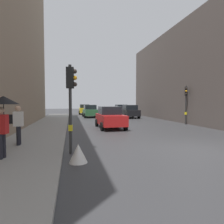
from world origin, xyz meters
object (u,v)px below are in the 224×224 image
Objects in this scene: car_yellow_taxi at (84,109)px; pedestrian_with_black_backpack at (17,123)px; car_green_estate at (90,111)px; traffic_light_near_left at (71,93)px; car_white_compact at (121,110)px; car_dark_suv at (130,111)px; traffic_light_mid_street at (186,98)px; car_red_sedan at (110,117)px; warning_sign_triangle at (78,153)px; pedestrian_with_umbrella at (3,110)px.

car_yellow_taxi is 2.39× the size of pedestrian_with_black_backpack.
car_yellow_taxi is at bearing 92.25° from car_green_estate.
traffic_light_near_left is 0.85× the size of car_white_compact.
car_dark_suv is (5.15, -2.33, 0.00)m from car_green_estate.
traffic_light_mid_street is 9.36m from car_dark_suv.
traffic_light_near_left is 2.03× the size of pedestrian_with_black_backpack.
car_red_sedan is 6.50× the size of warning_sign_triangle.
traffic_light_mid_street is 13.62m from traffic_light_near_left.
car_green_estate is 18.84m from pedestrian_with_black_backpack.
pedestrian_with_umbrella is (-4.67, -27.76, 0.96)m from car_yellow_taxi.
car_yellow_taxi is 28.17m from pedestrian_with_umbrella.
traffic_light_mid_street reaches higher than car_red_sedan.
traffic_light_mid_street reaches higher than warning_sign_triangle.
car_yellow_taxi is at bearing 79.42° from pedestrian_with_black_backpack.
car_red_sedan is at bearing 67.06° from traffic_light_near_left.
car_green_estate is at bearing 74.39° from pedestrian_with_black_backpack.
car_red_sedan is 1.97× the size of pedestrian_with_umbrella.
car_dark_suv is 20.02m from warning_sign_triangle.
pedestrian_with_umbrella is (-2.27, -0.80, -0.64)m from traffic_light_near_left.
traffic_light_near_left is 2.49m from pedestrian_with_umbrella.
car_yellow_taxi reaches higher than warning_sign_triangle.
pedestrian_with_black_backpack is (-0.11, 2.19, -0.68)m from pedestrian_with_umbrella.
car_green_estate is 7.44m from car_yellow_taxi.
pedestrian_with_black_backpack is at bearing -151.64° from traffic_light_mid_street.
car_green_estate is at bearing 155.66° from car_dark_suv.
car_yellow_taxi is at bearing 85.60° from warning_sign_triangle.
car_dark_suv is at bearing -24.34° from car_green_estate.
car_yellow_taxi is at bearing 114.10° from traffic_light_mid_street.
pedestrian_with_black_backpack is (-5.49, -5.98, 0.29)m from car_red_sedan.
car_red_sedan is at bearing -107.71° from car_white_compact.
car_red_sedan is at bearing 56.60° from pedestrian_with_umbrella.
car_red_sedan is 9.15m from warning_sign_triangle.
car_green_estate and car_white_compact have the same top height.
car_red_sedan is 9.83m from pedestrian_with_umbrella.
pedestrian_with_umbrella is (-4.96, -20.33, 0.96)m from car_green_estate.
traffic_light_mid_street is at bearing 42.96° from warning_sign_triangle.
car_white_compact is at bearing 87.17° from car_dark_suv.
traffic_light_mid_street is 14.46m from warning_sign_triangle.
car_yellow_taxi is (2.40, 26.96, -1.60)m from traffic_light_near_left.
pedestrian_with_umbrella is at bearing -119.32° from car_dark_suv.
car_green_estate is 1.99× the size of pedestrian_with_umbrella.
car_red_sedan is 16.48m from car_white_compact.
pedestrian_with_umbrella is 2.96m from warning_sign_triangle.
pedestrian_with_umbrella reaches higher than car_white_compact.
pedestrian_with_umbrella reaches higher than car_red_sedan.
car_white_compact is (5.02, 15.70, 0.00)m from car_red_sedan.
warning_sign_triangle is at bearing -94.40° from car_yellow_taxi.
traffic_light_mid_street is at bearing 35.49° from pedestrian_with_umbrella.
car_white_compact is at bearing 33.06° from car_green_estate.
pedestrian_with_black_backpack reaches higher than car_red_sedan.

